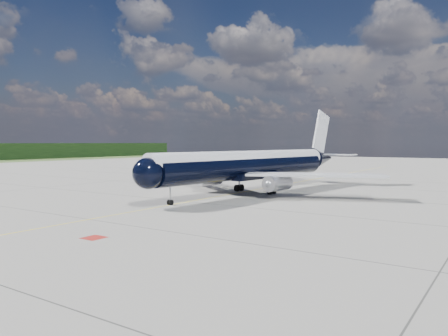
{
  "coord_description": "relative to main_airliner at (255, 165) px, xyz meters",
  "views": [
    {
      "loc": [
        33.44,
        -31.69,
        7.25
      ],
      "look_at": [
        2.21,
        14.53,
        4.0
      ],
      "focal_mm": 35.0,
      "sensor_mm": 36.0,
      "label": 1
    }
  ],
  "objects": [
    {
      "name": "ground",
      "position": [
        -1.9,
        7.12,
        -4.06
      ],
      "size": [
        320.0,
        320.0,
        0.0
      ],
      "primitive_type": "plane",
      "color": "gray",
      "rests_on": "ground"
    },
    {
      "name": "taxiway_centerline",
      "position": [
        -1.9,
        2.12,
        -4.05
      ],
      "size": [
        0.16,
        160.0,
        0.01
      ],
      "primitive_type": "cube",
      "color": "yellow",
      "rests_on": "ground"
    },
    {
      "name": "red_marking",
      "position": [
        4.9,
        -32.88,
        -4.05
      ],
      "size": [
        1.6,
        1.6,
        0.01
      ],
      "primitive_type": "cube",
      "color": "maroon",
      "rests_on": "ground"
    },
    {
      "name": "main_airliner",
      "position": [
        0.0,
        0.0,
        0.0
      ],
      "size": [
        36.96,
        45.23,
        13.07
      ],
      "rotation": [
        0.0,
        0.0,
        -0.11
      ],
      "color": "black",
      "rests_on": "ground"
    }
  ]
}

